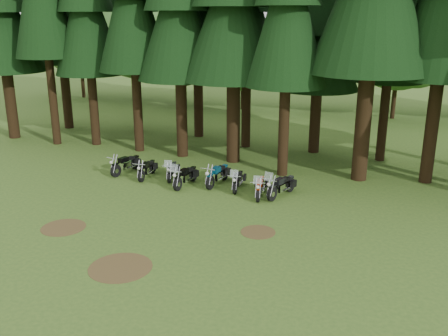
# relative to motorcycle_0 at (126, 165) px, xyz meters

# --- Properties ---
(ground) EXTENTS (120.00, 120.00, 0.00)m
(ground) POSITION_rel_motorcycle_0_xyz_m (4.53, -5.17, -0.47)
(ground) COLOR #3A5B20
(ground) RESTS_ON ground
(pine_back_4) EXTENTS (4.94, 4.94, 13.78)m
(pine_back_4) POSITION_rel_motorcycle_0_xyz_m (8.56, 8.07, 7.78)
(pine_back_4) COLOR black
(pine_back_4) RESTS_ON ground
(decid_0) EXTENTS (8.00, 7.78, 10.00)m
(decid_0) POSITION_rel_motorcycle_0_xyz_m (-17.57, 20.09, 5.43)
(decid_0) COLOR black
(decid_0) RESTS_ON ground
(decid_1) EXTENTS (7.91, 7.69, 9.88)m
(decid_1) POSITION_rel_motorcycle_0_xyz_m (-11.46, 20.59, 5.36)
(decid_1) COLOR black
(decid_1) RESTS_ON ground
(decid_2) EXTENTS (6.72, 6.53, 8.40)m
(decid_2) POSITION_rel_motorcycle_0_xyz_m (-5.91, 19.60, 4.48)
(decid_2) COLOR black
(decid_2) RESTS_ON ground
(decid_3) EXTENTS (6.12, 5.95, 7.65)m
(decid_3) POSITION_rel_motorcycle_0_xyz_m (-0.19, 19.96, 4.04)
(decid_3) COLOR black
(decid_3) RESTS_ON ground
(decid_4) EXTENTS (5.93, 5.76, 7.41)m
(decid_4) POSITION_rel_motorcycle_0_xyz_m (6.11, 21.15, 3.90)
(decid_4) COLOR black
(decid_4) RESTS_ON ground
(decid_5) EXTENTS (8.45, 8.21, 10.56)m
(decid_5) POSITION_rel_motorcycle_0_xyz_m (12.82, 20.54, 5.76)
(decid_5) COLOR black
(decid_5) RESTS_ON ground
(dirt_patch_0) EXTENTS (1.80, 1.80, 0.01)m
(dirt_patch_0) POSITION_rel_motorcycle_0_xyz_m (1.53, -7.17, -0.47)
(dirt_patch_0) COLOR #4C3D1E
(dirt_patch_0) RESTS_ON ground
(dirt_patch_1) EXTENTS (1.40, 1.40, 0.01)m
(dirt_patch_1) POSITION_rel_motorcycle_0_xyz_m (9.03, -4.67, -0.47)
(dirt_patch_1) COLOR #4C3D1E
(dirt_patch_1) RESTS_ON ground
(dirt_patch_2) EXTENTS (2.20, 2.20, 0.01)m
(dirt_patch_2) POSITION_rel_motorcycle_0_xyz_m (5.53, -9.17, -0.47)
(dirt_patch_2) COLOR #4C3D1E
(dirt_patch_2) RESTS_ON ground
(motorcycle_0) EXTENTS (0.56, 2.27, 0.93)m
(motorcycle_0) POSITION_rel_motorcycle_0_xyz_m (0.00, 0.00, 0.00)
(motorcycle_0) COLOR black
(motorcycle_0) RESTS_ON ground
(motorcycle_1) EXTENTS (0.41, 2.13, 0.87)m
(motorcycle_1) POSITION_rel_motorcycle_0_xyz_m (1.44, -0.26, -0.03)
(motorcycle_1) COLOR black
(motorcycle_1) RESTS_ON ground
(motorcycle_2) EXTENTS (0.83, 2.04, 1.30)m
(motorcycle_2) POSITION_rel_motorcycle_0_xyz_m (2.76, 0.05, -0.04)
(motorcycle_2) COLOR black
(motorcycle_2) RESTS_ON ground
(motorcycle_3) EXTENTS (0.46, 2.30, 1.45)m
(motorcycle_3) POSITION_rel_motorcycle_0_xyz_m (3.91, -0.72, 0.01)
(motorcycle_3) COLOR black
(motorcycle_3) RESTS_ON ground
(motorcycle_4) EXTENTS (0.39, 2.36, 0.96)m
(motorcycle_4) POSITION_rel_motorcycle_0_xyz_m (5.33, 0.08, 0.02)
(motorcycle_4) COLOR black
(motorcycle_4) RESTS_ON ground
(motorcycle_5) EXTENTS (0.59, 2.08, 1.30)m
(motorcycle_5) POSITION_rel_motorcycle_0_xyz_m (6.53, -0.22, -0.04)
(motorcycle_5) COLOR black
(motorcycle_5) RESTS_ON ground
(motorcycle_6) EXTENTS (0.68, 2.16, 1.36)m
(motorcycle_6) POSITION_rel_motorcycle_0_xyz_m (7.86, -0.79, -0.02)
(motorcycle_6) COLOR black
(motorcycle_6) RESTS_ON ground
(motorcycle_7) EXTENTS (0.96, 2.32, 1.48)m
(motorcycle_7) POSITION_rel_motorcycle_0_xyz_m (8.78, -0.39, 0.02)
(motorcycle_7) COLOR black
(motorcycle_7) RESTS_ON ground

